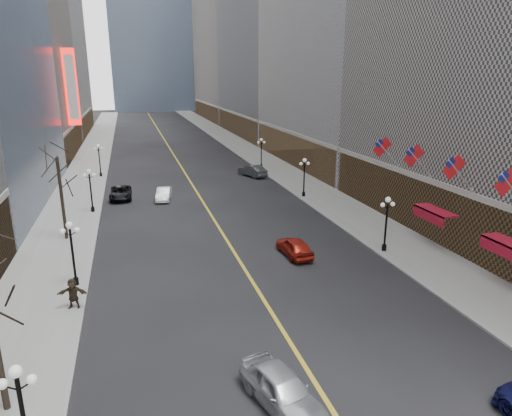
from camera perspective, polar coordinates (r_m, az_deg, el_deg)
sidewalk_east at (r=75.18m, az=1.42°, el=5.69°), size 6.00×230.00×0.15m
sidewalk_west at (r=72.30m, az=-20.39°, el=4.24°), size 6.00×230.00×0.15m
lane_line at (r=82.21m, az=-10.09°, el=6.32°), size 0.25×200.00×0.02m
bldg_east_c at (r=113.52m, az=4.08°, el=21.46°), size 26.60×40.60×48.80m
bldg_east_d at (r=155.25m, az=-1.59°, el=22.69°), size 26.60×46.60×62.80m
streetlamp_east_1 at (r=37.92m, az=16.00°, el=-1.24°), size 1.26×0.44×4.52m
streetlamp_east_2 at (r=53.53m, az=6.05°, el=4.34°), size 1.26×0.44×4.52m
streetlamp_east_3 at (r=70.30m, az=0.66°, el=7.29°), size 1.26×0.44×4.52m
streetlamp_west_0 at (r=18.83m, az=-27.19°, el=-21.58°), size 1.26×0.44×4.52m
streetlamp_west_1 at (r=32.87m, az=-22.03°, el=-4.53°), size 1.26×0.44×4.52m
streetlamp_west_2 at (r=50.08m, az=-20.00°, el=2.60°), size 1.26×0.44×4.52m
streetlamp_west_3 at (r=67.71m, az=-19.01°, el=6.06°), size 1.26×0.44×4.52m
flag_2 at (r=32.89m, az=29.09°, el=2.59°), size 2.87×0.12×2.87m
flag_3 at (r=36.52m, az=23.71°, el=4.46°), size 2.87×0.12×2.87m
flag_4 at (r=40.44m, az=19.31°, el=5.95°), size 2.87×0.12×2.87m
flag_5 at (r=44.57m, az=15.69°, el=7.15°), size 2.87×0.12×2.87m
awning_b at (r=34.53m, az=29.08°, el=-4.14°), size 1.40×4.00×0.93m
awning_c at (r=40.24m, az=21.27°, el=-0.46°), size 1.40×4.00×0.93m
theatre_marquee at (r=81.12m, az=-22.08°, el=13.81°), size 2.00×0.55×12.00m
tree_west_far at (r=41.81m, az=-23.47°, el=4.37°), size 3.60×3.60×7.92m
car_nb_near at (r=21.27m, az=3.28°, el=-21.68°), size 3.20×5.29×1.68m
car_nb_mid at (r=53.71m, az=-11.47°, el=1.73°), size 2.21×4.47×1.41m
car_nb_far at (r=55.36m, az=-16.56°, el=1.83°), size 2.52×5.26×1.45m
car_sb_mid at (r=36.62m, az=4.82°, el=-4.83°), size 2.04×4.52×1.50m
car_sb_far at (r=65.04m, az=-0.45°, el=4.69°), size 3.48×5.28×1.64m
ped_west_far at (r=30.43m, az=-21.92°, el=-9.87°), size 1.84×0.85×1.92m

